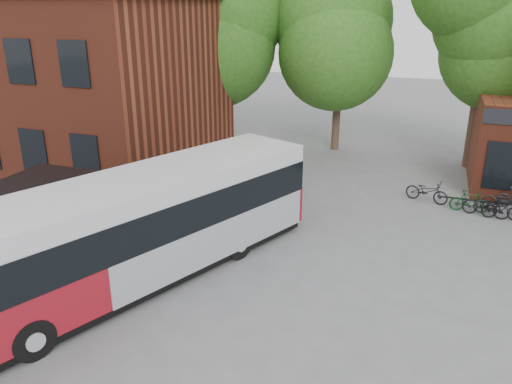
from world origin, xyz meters
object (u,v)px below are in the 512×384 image
(city_bus, at_px, (133,233))
(bicycle_3, at_px, (503,208))
(bicycle_4, at_px, (507,202))
(bus_shelter, at_px, (15,243))
(bicycle_1, at_px, (469,201))
(bicycle_2, at_px, (486,205))
(bicycle_0, at_px, (427,191))

(city_bus, distance_m, bicycle_3, 13.79)
(bicycle_3, bearing_deg, bicycle_4, -18.51)
(bus_shelter, xyz_separation_m, city_bus, (2.95, 1.43, 0.15))
(bicycle_1, relative_size, bicycle_2, 0.86)
(bicycle_0, relative_size, bicycle_3, 1.19)
(bicycle_1, distance_m, bicycle_2, 0.65)
(city_bus, bearing_deg, bicycle_1, 67.04)
(city_bus, distance_m, bicycle_0, 12.50)
(bicycle_1, height_order, bicycle_4, bicycle_4)
(city_bus, height_order, bicycle_0, city_bus)
(bicycle_1, bearing_deg, city_bus, 131.29)
(bicycle_0, relative_size, bicycle_2, 1.03)
(bicycle_1, xyz_separation_m, bicycle_4, (1.37, 0.34, 0.03))
(bicycle_2, distance_m, bicycle_4, 1.00)
(bicycle_2, height_order, bicycle_4, bicycle_4)
(bicycle_1, height_order, bicycle_3, bicycle_3)
(bicycle_0, height_order, bicycle_4, bicycle_4)
(city_bus, bearing_deg, bus_shelter, -131.21)
(city_bus, distance_m, bicycle_4, 14.40)
(bicycle_3, xyz_separation_m, bicycle_4, (0.20, 0.72, 0.02))
(bicycle_1, distance_m, bicycle_3, 1.23)
(bus_shelter, relative_size, city_bus, 0.56)
(bicycle_0, distance_m, bicycle_4, 3.01)
(bicycle_3, bearing_deg, bicycle_0, 68.52)
(bicycle_0, bearing_deg, bicycle_4, -77.02)
(bicycle_3, height_order, bicycle_4, bicycle_4)
(city_bus, relative_size, bicycle_4, 6.98)
(bicycle_4, bearing_deg, bicycle_3, -178.44)
(bus_shelter, height_order, bicycle_2, bus_shelter)
(bicycle_2, bearing_deg, bus_shelter, 139.90)
(bicycle_0, bearing_deg, bicycle_3, -91.36)
(bus_shelter, height_order, bicycle_3, bus_shelter)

